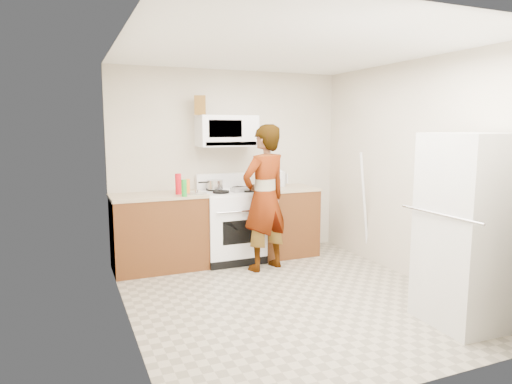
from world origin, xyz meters
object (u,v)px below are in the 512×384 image
fridge (471,230)px  gas_range (231,224)px  person (265,198)px  microwave (227,131)px  kettle (280,179)px  saucepan (215,185)px

fridge → gas_range: bearing=118.2°
gas_range → person: bearing=-63.1°
microwave → kettle: microwave is taller
microwave → kettle: size_ratio=3.77×
person → fridge: 2.38m
microwave → saucepan: 0.72m
gas_range → person: (0.26, -0.51, 0.41)m
gas_range → person: 0.70m
saucepan → microwave: bearing=12.0°
gas_range → saucepan: (-0.18, 0.09, 0.52)m
microwave → gas_range: bearing=-90.0°
kettle → saucepan: 0.96m
gas_range → saucepan: 0.56m
person → saucepan: (-0.44, 0.60, 0.12)m
gas_range → fridge: 2.97m
fridge → person: bearing=118.0°
person → kettle: bearing=-146.0°
microwave → kettle: bearing=1.5°
gas_range → fridge: fridge is taller
gas_range → saucepan: size_ratio=5.55×
gas_range → fridge: (1.30, -2.65, 0.36)m
gas_range → saucepan: gas_range is taller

